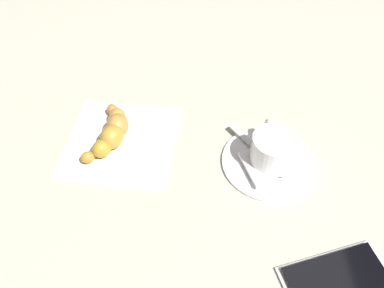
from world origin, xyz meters
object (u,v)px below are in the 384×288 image
Objects in this scene: teaspoon at (266,159)px; sugar_packet at (253,168)px; espresso_cup at (271,149)px; croissant at (111,132)px; cell_phone at (336,279)px; saucer at (268,161)px; napkin at (120,141)px.

teaspoon is 0.03m from sugar_packet.
croissant is (-0.24, 0.05, -0.01)m from espresso_cup.
teaspoon is 0.74× the size of cell_phone.
croissant reaches higher than saucer.
teaspoon is (-0.00, -0.00, 0.01)m from saucer.
napkin is 1.32× the size of croissant.
teaspoon is at bearing -170.05° from espresso_cup.
croissant reaches higher than teaspoon.
sugar_packet is 0.21m from napkin.
cell_phone is at bearing -37.21° from croissant.
saucer is 0.19m from cell_phone.
napkin is 1.15× the size of cell_phone.
napkin is at bearing 168.89° from teaspoon.
sugar_packet is at bearing -145.93° from espresso_cup.
sugar_packet is 0.18m from cell_phone.
sugar_packet is at bearing -142.01° from teaspoon.
sugar_packet is (-0.02, -0.02, 0.00)m from teaspoon.
teaspoon is 1.62× the size of sugar_packet.
saucer is at bearing 108.23° from cell_phone.
croissant is (-0.24, 0.05, 0.01)m from teaspoon.
espresso_cup is 0.02m from teaspoon.
espresso_cup is at bearing -43.24° from saucer.
saucer is 0.03m from espresso_cup.
saucer reaches higher than napkin.
croissant is (-0.22, 0.07, 0.01)m from sugar_packet.
sugar_packet is at bearing -143.91° from saucer.
teaspoon is (-0.00, -0.00, -0.02)m from espresso_cup.
teaspoon is 0.19m from cell_phone.
croissant is at bearing 159.36° from napkin.
cell_phone is (0.06, -0.18, -0.03)m from espresso_cup.
teaspoon is 0.84× the size of croissant.
croissant is at bearing 168.94° from saucer.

